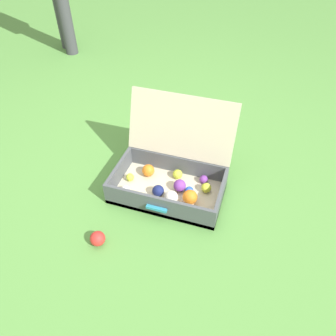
{
  "coord_description": "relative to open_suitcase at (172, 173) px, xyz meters",
  "views": [
    {
      "loc": [
        0.49,
        -1.21,
        1.32
      ],
      "look_at": [
        0.09,
        -0.02,
        0.19
      ],
      "focal_mm": 34.37,
      "sensor_mm": 36.0,
      "label": 1
    }
  ],
  "objects": [
    {
      "name": "stray_ball_on_grass",
      "position": [
        -0.22,
        -0.48,
        -0.07
      ],
      "size": [
        0.07,
        0.07,
        0.07
      ],
      "primitive_type": "sphere",
      "color": "red",
      "rests_on": "ground"
    },
    {
      "name": "open_suitcase",
      "position": [
        0.0,
        0.0,
        0.0
      ],
      "size": [
        0.6,
        0.5,
        0.47
      ],
      "color": "beige",
      "rests_on": "ground"
    },
    {
      "name": "ground_plane",
      "position": [
        -0.1,
        -0.04,
        -0.11
      ],
      "size": [
        16.0,
        16.0,
        0.0
      ],
      "primitive_type": "plane",
      "color": "#569342"
    }
  ]
}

